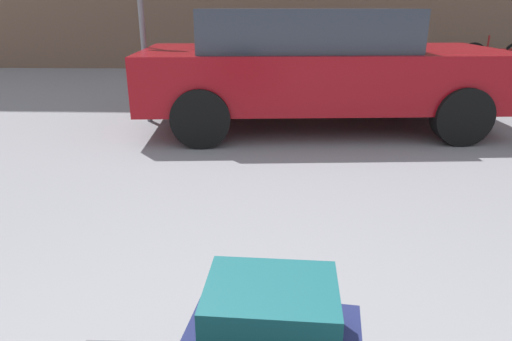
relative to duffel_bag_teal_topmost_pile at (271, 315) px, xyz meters
name	(u,v)px	position (x,y,z in m)	size (l,w,h in m)	color
duffel_bag_teal_topmost_pile	(271,315)	(0.00, 0.00, 0.00)	(0.35, 0.27, 0.19)	#144C51
parked_car	(316,66)	(0.53, 4.64, 0.09)	(4.41, 2.15, 1.42)	maroon
bicycle_leaning	(494,59)	(4.79, 9.17, -0.30)	(1.74, 0.41, 0.96)	black
bollard_kerb_near	(390,65)	(2.26, 7.97, -0.30)	(0.23, 0.23, 0.74)	#383838
bollard_kerb_mid	(465,65)	(3.69, 7.97, -0.30)	(0.23, 0.23, 0.74)	#383838
no_parking_sign	(140,3)	(-1.63, 4.83, 0.81)	(0.49, 0.15, 2.40)	slate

